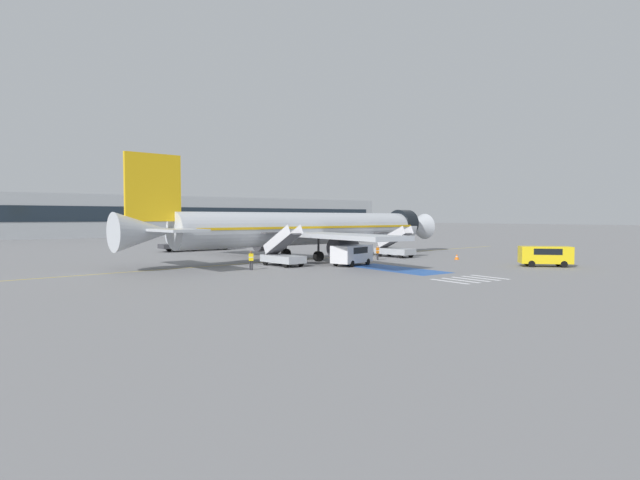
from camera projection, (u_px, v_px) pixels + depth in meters
ground_plane at (316, 258)px, 58.48m from camera, size 600.00×600.00×0.00m
apron_leadline_yellow at (313, 259)px, 57.53m from camera, size 77.28×8.50×0.01m
apron_stand_patch_blue at (396, 269)px, 46.20m from camera, size 4.08×10.58×0.01m
apron_walkway_bar_0 at (450, 281)px, 37.18m from camera, size 0.44×3.60×0.01m
apron_walkway_bar_1 at (460, 280)px, 37.87m from camera, size 0.44×3.60×0.01m
apron_walkway_bar_2 at (470, 279)px, 38.55m from camera, size 0.44×3.60×0.01m
apron_walkway_bar_3 at (480, 278)px, 39.24m from camera, size 0.44×3.60×0.01m
apron_walkway_bar_4 at (490, 277)px, 39.92m from camera, size 0.44×3.60×0.01m
airliner at (308, 229)px, 56.94m from camera, size 43.42×32.63×10.53m
boarding_stairs_forward at (394, 249)px, 60.25m from camera, size 2.70×5.41×3.80m
boarding_stairs_aft at (283, 256)px, 49.20m from camera, size 2.70×5.41×4.10m
fuel_tanker at (196, 238)px, 71.41m from camera, size 10.75×2.99×3.66m
service_van_0 at (545, 254)px, 48.46m from camera, size 4.67×4.57×1.96m
service_van_1 at (352, 253)px, 49.61m from camera, size 5.08×3.41×2.03m
ground_crew_0 at (251, 259)px, 45.24m from camera, size 0.49×0.38×1.74m
ground_crew_1 at (378, 252)px, 55.90m from camera, size 0.36×0.48×1.59m
ground_crew_2 at (332, 253)px, 52.77m from camera, size 0.48×0.45×1.81m
ground_crew_3 at (341, 252)px, 56.55m from camera, size 0.47×0.47×1.60m
traffic_cone_0 at (457, 257)px, 56.52m from camera, size 0.55×0.55×0.62m
traffic_cone_1 at (369, 259)px, 54.36m from camera, size 0.46×0.46×0.52m
terminal_building at (167, 216)px, 130.45m from camera, size 131.10×12.10×10.17m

